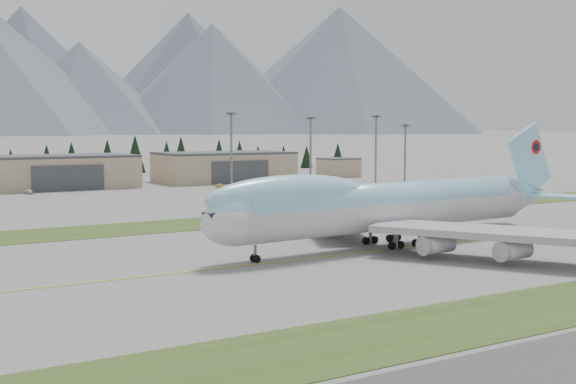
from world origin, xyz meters
TOP-DOWN VIEW (x-y plane):
  - ground at (0.00, 0.00)m, footprint 7000.00×7000.00m
  - grass_strip_far at (0.00, 45.00)m, footprint 400.00×18.00m
  - taxiway_line_main at (0.00, 0.00)m, footprint 400.00×0.40m
  - boeing_747_freighter at (3.92, 3.12)m, footprint 78.25×67.55m
  - hangar_center at (-15.00, 149.90)m, footprint 48.00×26.60m
  - hangar_right at (45.00, 149.90)m, footprint 48.00×26.60m
  - control_shed at (95.00, 148.00)m, footprint 14.00×12.00m
  - floodlight_masts at (65.21, 108.70)m, footprint 72.12×6.33m
  - service_vehicle_a at (-27.72, 132.47)m, footprint 2.44×4.19m
  - service_vehicle_b at (30.81, 122.98)m, footprint 4.33×2.87m
  - service_vehicle_c at (66.62, 135.77)m, footprint 2.59×4.12m
  - conifer_belt at (-9.61, 212.49)m, footprint 280.93×15.62m

SIDE VIEW (x-z plane):
  - ground at x=0.00m, z-range 0.00..0.00m
  - grass_strip_far at x=0.00m, z-range -0.04..0.04m
  - taxiway_line_main at x=0.00m, z-range -0.01..0.01m
  - service_vehicle_a at x=-27.72m, z-range -0.67..0.67m
  - service_vehicle_b at x=30.81m, z-range -0.67..0.67m
  - service_vehicle_c at x=66.62m, z-range -0.56..0.56m
  - control_shed at x=95.00m, z-range 0.00..7.60m
  - hangar_center at x=-15.00m, z-range -0.01..10.79m
  - hangar_right at x=45.00m, z-range -0.01..10.79m
  - boeing_747_freighter at x=3.92m, z-range -3.51..17.13m
  - conifer_belt at x=-9.61m, z-range -1.20..15.67m
  - floodlight_masts at x=65.21m, z-range 3.92..28.27m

